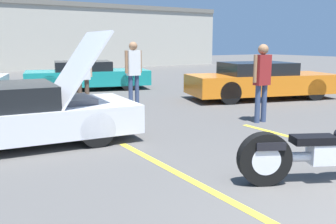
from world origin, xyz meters
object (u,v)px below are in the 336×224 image
(motorcycle, at_px, (333,152))
(show_car_hood_open, at_px, (5,115))
(parked_car_right_row, at_px, (261,81))
(spectator_midground, at_px, (262,76))
(spectator_by_show_car, at_px, (133,68))
(spectator_far_lot, at_px, (83,73))
(parked_car_mid_row, at_px, (87,76))

(motorcycle, relative_size, show_car_hood_open, 0.49)
(parked_car_right_row, height_order, spectator_midground, spectator_midground)
(motorcycle, bearing_deg, show_car_hood_open, 154.63)
(motorcycle, distance_m, parked_car_right_row, 7.38)
(parked_car_right_row, bearing_deg, spectator_midground, -119.31)
(motorcycle, xyz_separation_m, spectator_by_show_car, (0.51, 6.64, 0.68))
(show_car_hood_open, distance_m, spectator_far_lot, 3.66)
(spectator_by_show_car, xyz_separation_m, spectator_midground, (1.45, -3.48, -0.04))
(spectator_by_show_car, relative_size, spectator_midground, 1.03)
(spectator_by_show_car, bearing_deg, show_car_hood_open, -146.59)
(show_car_hood_open, height_order, spectator_by_show_car, show_car_hood_open)
(spectator_by_show_car, distance_m, spectator_far_lot, 1.42)
(motorcycle, distance_m, parked_car_mid_row, 11.06)
(parked_car_right_row, relative_size, spectator_far_lot, 3.00)
(spectator_by_show_car, relative_size, spectator_far_lot, 1.09)
(show_car_hood_open, bearing_deg, spectator_by_show_car, 38.59)
(show_car_hood_open, height_order, spectator_midground, show_car_hood_open)
(show_car_hood_open, distance_m, spectator_by_show_car, 4.56)
(show_car_hood_open, xyz_separation_m, spectator_by_show_car, (3.78, 2.49, 0.55))
(show_car_hood_open, xyz_separation_m, parked_car_right_row, (7.89, 1.62, 0.03))
(show_car_hood_open, bearing_deg, motorcycle, -46.50)
(parked_car_mid_row, xyz_separation_m, parked_car_right_row, (3.88, -5.27, 0.04))
(show_car_hood_open, bearing_deg, spectator_midground, -5.50)
(parked_car_mid_row, distance_m, spectator_midground, 7.98)
(show_car_hood_open, relative_size, spectator_far_lot, 2.82)
(parked_car_mid_row, height_order, parked_car_right_row, parked_car_right_row)
(spectator_by_show_car, bearing_deg, spectator_far_lot, 170.15)
(show_car_hood_open, distance_m, parked_car_mid_row, 7.97)
(parked_car_right_row, height_order, spectator_far_lot, spectator_far_lot)
(show_car_hood_open, distance_m, spectator_midground, 5.35)
(parked_car_right_row, bearing_deg, parked_car_mid_row, 142.68)
(motorcycle, relative_size, parked_car_right_row, 0.46)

